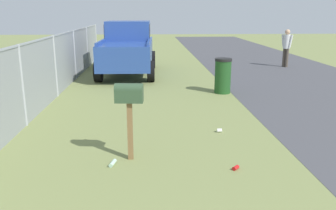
{
  "coord_description": "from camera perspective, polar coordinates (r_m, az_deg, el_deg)",
  "views": [
    {
      "loc": [
        0.57,
        0.28,
        2.5
      ],
      "look_at": [
        6.08,
        -0.01,
        1.03
      ],
      "focal_mm": 38.01,
      "sensor_mm": 36.0,
      "label": 1
    }
  ],
  "objects": [
    {
      "name": "fence_section",
      "position": [
        9.71,
        -19.69,
        5.01
      ],
      "size": [
        19.9,
        0.07,
        1.81
      ],
      "color": "#9EA3A8",
      "rests_on": "ground"
    },
    {
      "name": "litter_can_midfield_b",
      "position": [
        5.95,
        10.8,
        -9.86
      ],
      "size": [
        0.13,
        0.13,
        0.07
      ],
      "primitive_type": "cylinder",
      "rotation": [
        0.0,
        1.57,
        5.51
      ],
      "color": "red",
      "rests_on": "ground"
    },
    {
      "name": "pedestrian",
      "position": [
        17.14,
        18.46,
        9.06
      ],
      "size": [
        0.41,
        0.41,
        1.69
      ],
      "rotation": [
        0.0,
        0.0,
        2.21
      ],
      "color": "#4C4238",
      "rests_on": "ground"
    },
    {
      "name": "trash_bin",
      "position": [
        11.18,
        8.78,
        4.67
      ],
      "size": [
        0.52,
        0.52,
        1.08
      ],
      "color": "#1E4C1E",
      "rests_on": "ground"
    },
    {
      "name": "litter_cup_far_scatter",
      "position": [
        7.63,
        8.24,
        -4.06
      ],
      "size": [
        0.08,
        0.1,
        0.08
      ],
      "primitive_type": "cylinder",
      "rotation": [
        0.0,
        1.57,
        1.59
      ],
      "color": "white",
      "rests_on": "ground"
    },
    {
      "name": "mailbox",
      "position": [
        5.96,
        -6.24,
        0.89
      ],
      "size": [
        0.24,
        0.49,
        1.34
      ],
      "rotation": [
        0.0,
        0.0,
        -0.09
      ],
      "color": "brown",
      "rests_on": "ground"
    },
    {
      "name": "litter_bottle_near_hydrant",
      "position": [
        6.08,
        -8.86,
        -9.2
      ],
      "size": [
        0.23,
        0.12,
        0.07
      ],
      "primitive_type": "cylinder",
      "rotation": [
        0.0,
        1.57,
        6.05
      ],
      "color": "#B2D8BF",
      "rests_on": "ground"
    },
    {
      "name": "pickup_truck",
      "position": [
        14.6,
        -6.43,
        9.32
      ],
      "size": [
        4.88,
        2.25,
        2.09
      ],
      "rotation": [
        0.0,
        0.0,
        -0.02
      ],
      "color": "#284793",
      "rests_on": "ground"
    }
  ]
}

